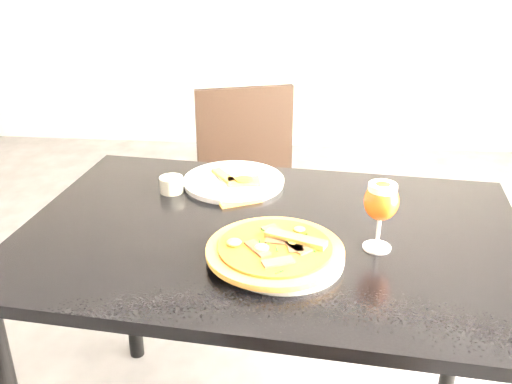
# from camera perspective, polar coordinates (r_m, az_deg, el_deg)

# --- Properties ---
(dining_table) EXTENTS (1.27, 0.91, 0.75)m
(dining_table) POSITION_cam_1_polar(r_m,az_deg,el_deg) (1.42, 1.37, -6.99)
(dining_table) COLOR black
(dining_table) RESTS_ON ground
(chair_far) EXTENTS (0.50, 0.50, 0.87)m
(chair_far) POSITION_cam_1_polar(r_m,az_deg,el_deg) (2.21, -0.48, -0.13)
(chair_far) COLOR black
(chair_far) RESTS_ON ground
(plate_main) EXTENTS (0.36, 0.36, 0.01)m
(plate_main) POSITION_cam_1_polar(r_m,az_deg,el_deg) (1.25, 2.68, -6.66)
(plate_main) COLOR silver
(plate_main) RESTS_ON dining_table
(pizza) EXTENTS (0.30, 0.30, 0.03)m
(pizza) POSITION_cam_1_polar(r_m,az_deg,el_deg) (1.25, 1.98, -5.74)
(pizza) COLOR #A57527
(pizza) RESTS_ON plate_main
(plate_second) EXTENTS (0.36, 0.36, 0.02)m
(plate_second) POSITION_cam_1_polar(r_m,az_deg,el_deg) (1.62, -2.24, 1.08)
(plate_second) COLOR silver
(plate_second) RESTS_ON dining_table
(crust_scraps) EXTENTS (0.15, 0.12, 0.01)m
(crust_scraps) POSITION_cam_1_polar(r_m,az_deg,el_deg) (1.60, -1.90, 1.28)
(crust_scraps) COLOR #A57527
(crust_scraps) RESTS_ON plate_second
(loose_crust) EXTENTS (0.11, 0.07, 0.01)m
(loose_crust) POSITION_cam_1_polar(r_m,az_deg,el_deg) (1.50, -1.50, -1.02)
(loose_crust) COLOR #A57527
(loose_crust) RESTS_ON dining_table
(sauce_cup) EXTENTS (0.07, 0.07, 0.04)m
(sauce_cup) POSITION_cam_1_polar(r_m,az_deg,el_deg) (1.58, -8.46, 0.82)
(sauce_cup) COLOR #B4B3A2
(sauce_cup) RESTS_ON dining_table
(beer_glass) EXTENTS (0.08, 0.08, 0.16)m
(beer_glass) POSITION_cam_1_polar(r_m,az_deg,el_deg) (1.27, 12.42, -0.95)
(beer_glass) COLOR #B8BDC1
(beer_glass) RESTS_ON dining_table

